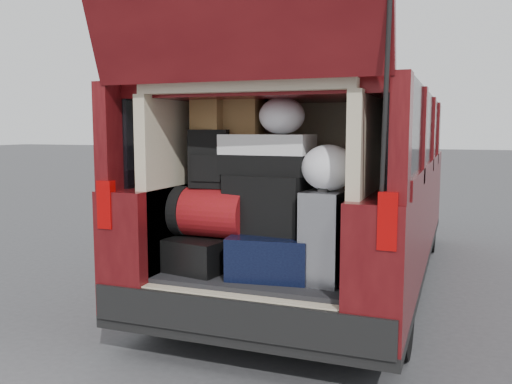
# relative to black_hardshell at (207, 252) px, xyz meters

# --- Properties ---
(ground) EXTENTS (80.00, 80.00, 0.00)m
(ground) POSITION_rel_black_hardshell_xyz_m (0.39, -0.13, -0.66)
(ground) COLOR #3B3B3E
(ground) RESTS_ON ground
(minivan) EXTENTS (1.90, 5.35, 2.77)m
(minivan) POSITION_rel_black_hardshell_xyz_m (0.39, 1.72, 0.25)
(minivan) COLOR black
(minivan) RESTS_ON ground
(load_floor) EXTENTS (1.24, 1.05, 0.55)m
(load_floor) POSITION_rel_black_hardshell_xyz_m (0.39, 0.14, -0.38)
(load_floor) COLOR black
(load_floor) RESTS_ON ground
(black_hardshell) EXTENTS (0.48, 0.60, 0.22)m
(black_hardshell) POSITION_rel_black_hardshell_xyz_m (0.00, 0.00, 0.00)
(black_hardshell) COLOR black
(black_hardshell) RESTS_ON load_floor
(navy_hardshell) EXTENTS (0.57, 0.67, 0.27)m
(navy_hardshell) POSITION_rel_black_hardshell_xyz_m (0.47, 0.04, 0.03)
(navy_hardshell) COLOR black
(navy_hardshell) RESTS_ON load_floor
(silver_roller) EXTENTS (0.26, 0.39, 0.57)m
(silver_roller) POSITION_rel_black_hardshell_xyz_m (0.83, -0.04, 0.17)
(silver_roller) COLOR silver
(silver_roller) RESTS_ON load_floor
(red_duffel) EXTENTS (0.52, 0.35, 0.33)m
(red_duffel) POSITION_rel_black_hardshell_xyz_m (0.03, 0.00, 0.27)
(red_duffel) COLOR maroon
(red_duffel) RESTS_ON black_hardshell
(black_soft_case) EXTENTS (0.55, 0.36, 0.37)m
(black_soft_case) POSITION_rel_black_hardshell_xyz_m (0.42, 0.04, 0.35)
(black_soft_case) COLOR black
(black_soft_case) RESTS_ON navy_hardshell
(backpack) EXTENTS (0.28, 0.18, 0.39)m
(backpack) POSITION_rel_black_hardshell_xyz_m (0.02, 0.03, 0.63)
(backpack) COLOR black
(backpack) RESTS_ON red_duffel
(twotone_duffel) EXTENTS (0.60, 0.33, 0.26)m
(twotone_duffel) POSITION_rel_black_hardshell_xyz_m (0.40, 0.08, 0.66)
(twotone_duffel) COLOR white
(twotone_duffel) RESTS_ON black_soft_case
(grocery_sack_lower) EXTENTS (0.24, 0.20, 0.20)m
(grocery_sack_lower) POSITION_rel_black_hardshell_xyz_m (0.01, 0.05, 0.92)
(grocery_sack_lower) COLOR brown
(grocery_sack_lower) RESTS_ON backpack
(grocery_sack_upper) EXTENTS (0.24, 0.20, 0.24)m
(grocery_sack_upper) POSITION_rel_black_hardshell_xyz_m (0.22, 0.13, 0.91)
(grocery_sack_upper) COLOR brown
(grocery_sack_upper) RESTS_ON twotone_duffel
(plastic_bag_center) EXTENTS (0.32, 0.31, 0.24)m
(plastic_bag_center) POSITION_rel_black_hardshell_xyz_m (0.50, 0.08, 0.91)
(plastic_bag_center) COLOR white
(plastic_bag_center) RESTS_ON twotone_duffel
(plastic_bag_right) EXTENTS (0.37, 0.35, 0.28)m
(plastic_bag_right) POSITION_rel_black_hardshell_xyz_m (0.84, -0.05, 0.60)
(plastic_bag_right) COLOR white
(plastic_bag_right) RESTS_ON silver_roller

